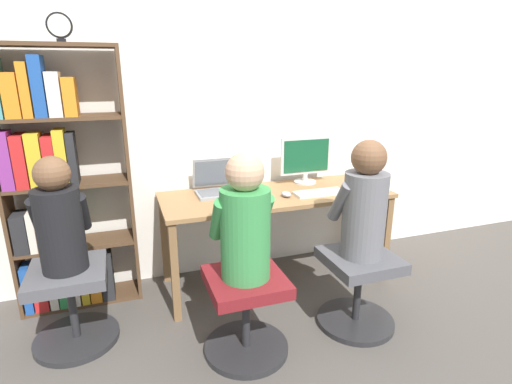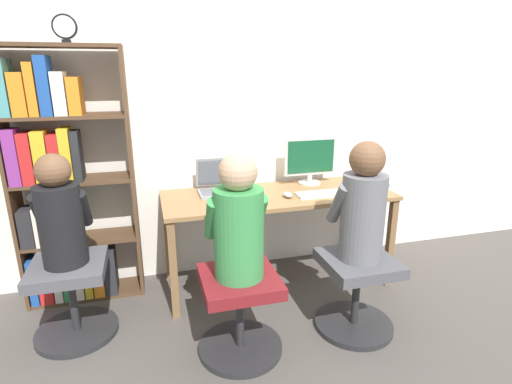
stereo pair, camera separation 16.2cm
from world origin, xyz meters
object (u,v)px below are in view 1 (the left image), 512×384
at_px(office_chair_left, 358,286).
at_px(person_near_shelf, 59,219).
at_px(office_chair_right, 246,310).
at_px(keyboard, 319,193).
at_px(desktop_monitor, 306,160).
at_px(laptop, 216,186).
at_px(bookshelf, 56,193).
at_px(office_chair_side, 72,301).
at_px(person_at_laptop, 245,222).
at_px(desk_clock, 59,26).
at_px(person_at_monitor, 364,204).

bearing_deg(office_chair_left, person_near_shelf, 166.51).
bearing_deg(office_chair_right, keyboard, 37.77).
bearing_deg(desktop_monitor, keyboard, -96.92).
height_order(desktop_monitor, laptop, desktop_monitor).
height_order(bookshelf, office_chair_side, bookshelf).
distance_m(office_chair_right, person_at_laptop, 0.54).
relative_size(desktop_monitor, bookshelf, 0.24).
distance_m(bookshelf, person_near_shelf, 0.47).
bearing_deg(desktop_monitor, office_chair_left, -92.34).
xyz_separation_m(desktop_monitor, office_chair_right, (-0.81, -0.92, -0.64)).
height_order(office_chair_right, desk_clock, desk_clock).
height_order(keyboard, person_near_shelf, person_near_shelf).
xyz_separation_m(office_chair_right, person_at_laptop, (-0.00, 0.00, 0.54)).
height_order(office_chair_left, office_chair_right, same).
bearing_deg(person_near_shelf, office_chair_right, -24.18).
distance_m(keyboard, office_chair_left, 0.74).
height_order(person_at_monitor, person_near_shelf, person_at_monitor).
bearing_deg(person_at_laptop, office_chair_right, -90.00).
height_order(keyboard, desk_clock, desk_clock).
relative_size(laptop, desk_clock, 1.82).
height_order(person_at_laptop, office_chair_side, person_at_laptop).
bearing_deg(office_chair_side, office_chair_left, -13.34).
xyz_separation_m(bookshelf, office_chair_side, (0.07, -0.47, -0.55)).
relative_size(person_at_monitor, person_at_laptop, 1.03).
height_order(bookshelf, person_near_shelf, bookshelf).
bearing_deg(person_at_monitor, office_chair_left, -90.00).
distance_m(person_at_monitor, person_near_shelf, 1.79).
relative_size(keyboard, office_chair_left, 0.76).
distance_m(desktop_monitor, person_at_monitor, 0.90).
xyz_separation_m(bookshelf, person_near_shelf, (0.07, -0.46, -0.03)).
bearing_deg(desk_clock, person_near_shelf, -103.49).
bearing_deg(office_chair_left, desk_clock, 153.34).
height_order(person_at_laptop, desk_clock, desk_clock).
bearing_deg(office_chair_side, person_at_monitor, -13.19).
height_order(keyboard, person_at_laptop, person_at_laptop).
distance_m(keyboard, desk_clock, 2.00).
distance_m(keyboard, office_chair_side, 1.80).
bearing_deg(person_at_monitor, person_near_shelf, 166.67).
xyz_separation_m(office_chair_left, bookshelf, (-1.81, 0.88, 0.55)).
relative_size(laptop, bookshelf, 0.17).
xyz_separation_m(desk_clock, office_chair_side, (-0.10, -0.41, -1.58)).
height_order(laptop, office_chair_right, laptop).
bearing_deg(laptop, office_chair_left, -49.91).
bearing_deg(office_chair_right, bookshelf, 139.12).
bearing_deg(office_chair_right, person_near_shelf, 155.82).
xyz_separation_m(laptop, person_at_laptop, (-0.05, -0.87, 0.04)).
bearing_deg(laptop, keyboard, -21.47).
bearing_deg(laptop, person_near_shelf, -156.48).
relative_size(keyboard, desk_clock, 2.30).
distance_m(person_at_laptop, person_near_shelf, 1.06).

